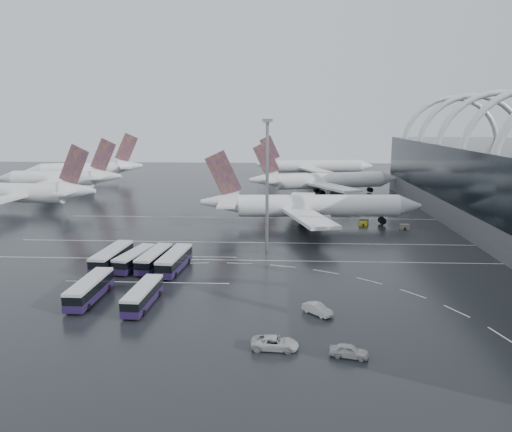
{
  "coord_description": "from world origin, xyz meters",
  "views": [
    {
      "loc": [
        -1.54,
        -95.41,
        27.39
      ],
      "look_at": [
        -6.63,
        7.19,
        7.0
      ],
      "focal_mm": 35.0,
      "sensor_mm": 36.0,
      "label": 1
    }
  ],
  "objects_px": {
    "bus_row_far_a": "(90,289)",
    "van_curve_a": "(275,343)",
    "airliner_main": "(307,206)",
    "bus_row_near_a": "(112,257)",
    "floodlight_mast": "(267,169)",
    "gse_cart_belly_e": "(363,223)",
    "bus_row_near_d": "(175,260)",
    "bus_row_far_c": "(143,295)",
    "jet_remote_mid": "(61,179)",
    "jet_remote_west": "(27,193)",
    "airliner_gate_c": "(313,167)",
    "van_curve_c": "(318,309)",
    "airliner_gate_b": "(322,181)",
    "bus_row_near_b": "(135,259)",
    "bus_row_near_c": "(154,259)",
    "van_curve_b": "(349,351)",
    "gse_cart_belly_d": "(404,227)",
    "gse_cart_belly_b": "(364,222)",
    "jet_remote_far": "(88,170)"
  },
  "relations": [
    {
      "from": "van_curve_a",
      "to": "gse_cart_belly_b",
      "type": "bearing_deg",
      "value": -13.01
    },
    {
      "from": "bus_row_near_d",
      "to": "floodlight_mast",
      "type": "height_order",
      "value": "floodlight_mast"
    },
    {
      "from": "floodlight_mast",
      "to": "gse_cart_belly_e",
      "type": "height_order",
      "value": "floodlight_mast"
    },
    {
      "from": "bus_row_near_a",
      "to": "bus_row_near_b",
      "type": "distance_m",
      "value": 4.28
    },
    {
      "from": "jet_remote_mid",
      "to": "floodlight_mast",
      "type": "relative_size",
      "value": 1.7
    },
    {
      "from": "bus_row_near_b",
      "to": "floodlight_mast",
      "type": "bearing_deg",
      "value": -50.66
    },
    {
      "from": "bus_row_near_d",
      "to": "van_curve_b",
      "type": "height_order",
      "value": "bus_row_near_d"
    },
    {
      "from": "bus_row_near_b",
      "to": "gse_cart_belly_e",
      "type": "height_order",
      "value": "bus_row_near_b"
    },
    {
      "from": "bus_row_near_d",
      "to": "bus_row_near_a",
      "type": "bearing_deg",
      "value": 88.61
    },
    {
      "from": "airliner_main",
      "to": "bus_row_far_a",
      "type": "relative_size",
      "value": 4.37
    },
    {
      "from": "bus_row_near_b",
      "to": "bus_row_near_c",
      "type": "xyz_separation_m",
      "value": [
        3.64,
        0.01,
        0.05
      ]
    },
    {
      "from": "floodlight_mast",
      "to": "bus_row_near_c",
      "type": "bearing_deg",
      "value": -147.32
    },
    {
      "from": "airliner_main",
      "to": "van_curve_b",
      "type": "height_order",
      "value": "airliner_main"
    },
    {
      "from": "airliner_gate_c",
      "to": "bus_row_far_a",
      "type": "xyz_separation_m",
      "value": [
        -43.84,
        -161.76,
        -3.09
      ]
    },
    {
      "from": "airliner_gate_b",
      "to": "bus_row_far_c",
      "type": "xyz_separation_m",
      "value": [
        -35.09,
        -110.37,
        -3.2
      ]
    },
    {
      "from": "airliner_gate_b",
      "to": "van_curve_b",
      "type": "height_order",
      "value": "airliner_gate_b"
    },
    {
      "from": "airliner_main",
      "to": "bus_row_near_a",
      "type": "distance_m",
      "value": 54.73
    },
    {
      "from": "airliner_main",
      "to": "bus_row_near_a",
      "type": "xyz_separation_m",
      "value": [
        -38.08,
        -39.19,
        -2.94
      ]
    },
    {
      "from": "bus_row_far_a",
      "to": "floodlight_mast",
      "type": "bearing_deg",
      "value": -40.17
    },
    {
      "from": "floodlight_mast",
      "to": "gse_cart_belly_e",
      "type": "xyz_separation_m",
      "value": [
        24.05,
        25.8,
        -16.47
      ]
    },
    {
      "from": "airliner_gate_c",
      "to": "jet_remote_far",
      "type": "xyz_separation_m",
      "value": [
        -97.31,
        -24.15,
        0.55
      ]
    },
    {
      "from": "floodlight_mast",
      "to": "airliner_gate_c",
      "type": "bearing_deg",
      "value": 82.35
    },
    {
      "from": "airliner_main",
      "to": "gse_cart_belly_d",
      "type": "distance_m",
      "value": 24.71
    },
    {
      "from": "jet_remote_mid",
      "to": "van_curve_c",
      "type": "xyz_separation_m",
      "value": [
        85.68,
        -111.15,
        -4.42
      ]
    },
    {
      "from": "gse_cart_belly_d",
      "to": "gse_cart_belly_e",
      "type": "height_order",
      "value": "gse_cart_belly_d"
    },
    {
      "from": "van_curve_a",
      "to": "van_curve_b",
      "type": "bearing_deg",
      "value": -96.42
    },
    {
      "from": "bus_row_near_a",
      "to": "airliner_gate_c",
      "type": "bearing_deg",
      "value": -13.78
    },
    {
      "from": "airliner_gate_c",
      "to": "gse_cart_belly_e",
      "type": "height_order",
      "value": "airliner_gate_c"
    },
    {
      "from": "van_curve_c",
      "to": "airliner_gate_c",
      "type": "bearing_deg",
      "value": 42.71
    },
    {
      "from": "airliner_gate_c",
      "to": "airliner_gate_b",
      "type": "bearing_deg",
      "value": -96.21
    },
    {
      "from": "airliner_gate_c",
      "to": "bus_row_far_c",
      "type": "height_order",
      "value": "airliner_gate_c"
    },
    {
      "from": "van_curve_b",
      "to": "van_curve_c",
      "type": "height_order",
      "value": "van_curve_c"
    },
    {
      "from": "jet_remote_west",
      "to": "bus_row_near_c",
      "type": "distance_m",
      "value": 77.27
    },
    {
      "from": "van_curve_c",
      "to": "gse_cart_belly_e",
      "type": "relative_size",
      "value": 2.28
    },
    {
      "from": "van_curve_b",
      "to": "jet_remote_west",
      "type": "bearing_deg",
      "value": 56.01
    },
    {
      "from": "bus_row_far_c",
      "to": "jet_remote_west",
      "type": "bearing_deg",
      "value": 39.51
    },
    {
      "from": "van_curve_c",
      "to": "jet_remote_mid",
      "type": "bearing_deg",
      "value": 83.64
    },
    {
      "from": "airliner_gate_b",
      "to": "bus_row_far_c",
      "type": "distance_m",
      "value": 115.86
    },
    {
      "from": "jet_remote_west",
      "to": "van_curve_b",
      "type": "distance_m",
      "value": 123.22
    },
    {
      "from": "airliner_gate_b",
      "to": "van_curve_a",
      "type": "bearing_deg",
      "value": -112.54
    },
    {
      "from": "bus_row_near_b",
      "to": "bus_row_near_d",
      "type": "height_order",
      "value": "bus_row_near_d"
    },
    {
      "from": "jet_remote_mid",
      "to": "bus_row_near_d",
      "type": "xyz_separation_m",
      "value": [
        61.15,
        -91.55,
        -3.37
      ]
    },
    {
      "from": "jet_remote_mid",
      "to": "bus_row_near_a",
      "type": "bearing_deg",
      "value": 117.06
    },
    {
      "from": "jet_remote_mid",
      "to": "jet_remote_far",
      "type": "height_order",
      "value": "jet_remote_far"
    },
    {
      "from": "van_curve_b",
      "to": "van_curve_c",
      "type": "bearing_deg",
      "value": 25.06
    },
    {
      "from": "bus_row_near_a",
      "to": "floodlight_mast",
      "type": "distance_m",
      "value": 34.75
    },
    {
      "from": "gse_cart_belly_d",
      "to": "gse_cart_belly_e",
      "type": "distance_m",
      "value": 10.34
    },
    {
      "from": "airliner_gate_b",
      "to": "bus_row_near_a",
      "type": "xyz_separation_m",
      "value": [
        -46.08,
        -91.5,
        -2.93
      ]
    },
    {
      "from": "bus_row_far_a",
      "to": "van_curve_a",
      "type": "distance_m",
      "value": 32.15
    },
    {
      "from": "bus_row_far_c",
      "to": "jet_remote_mid",
      "type": "bearing_deg",
      "value": 31.77
    }
  ]
}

